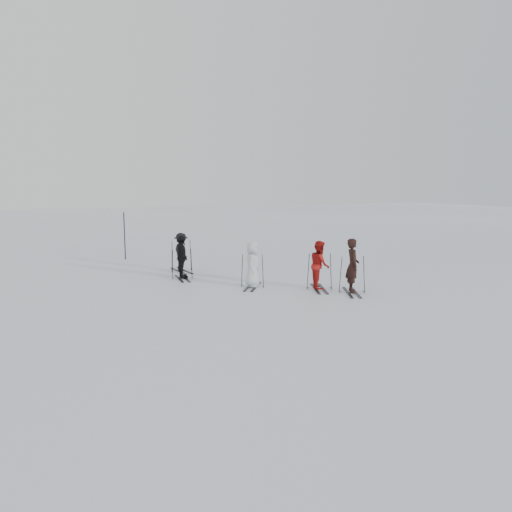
{
  "coord_description": "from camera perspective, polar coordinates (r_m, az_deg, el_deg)",
  "views": [
    {
      "loc": [
        -7.32,
        -15.29,
        3.62
      ],
      "look_at": [
        0.0,
        1.0,
        1.0
      ],
      "focal_mm": 35.0,
      "sensor_mm": 36.0,
      "label": 1
    }
  ],
  "objects": [
    {
      "name": "skier_near_dark",
      "position": [
        16.76,
        10.97,
        -1.16
      ],
      "size": [
        0.66,
        0.77,
        1.79
      ],
      "primitive_type": "imported",
      "rotation": [
        0.0,
        0.0,
        1.14
      ],
      "color": "black",
      "rests_on": "ground"
    },
    {
      "name": "skis_uphill_far",
      "position": [
        20.8,
        -8.53,
        0.08
      ],
      "size": [
        1.88,
        1.1,
        1.32
      ],
      "primitive_type": null,
      "rotation": [
        0.0,
        0.0,
        1.65
      ],
      "color": "black",
      "rests_on": "ground"
    },
    {
      "name": "ground",
      "position": [
        17.33,
        1.36,
        -3.71
      ],
      "size": [
        120.0,
        120.0,
        0.0
      ],
      "primitive_type": "plane",
      "color": "silver",
      "rests_on": "ground"
    },
    {
      "name": "skis_red",
      "position": [
        17.22,
        7.27,
        -1.69
      ],
      "size": [
        1.97,
        1.51,
        1.28
      ],
      "primitive_type": null,
      "rotation": [
        0.0,
        0.0,
        1.19
      ],
      "color": "black",
      "rests_on": "ground"
    },
    {
      "name": "skier_red",
      "position": [
        17.19,
        7.28,
        -1.08
      ],
      "size": [
        0.88,
        0.98,
        1.65
      ],
      "primitive_type": "imported",
      "rotation": [
        0.0,
        0.0,
        1.19
      ],
      "color": "#AD1713",
      "rests_on": "ground"
    },
    {
      "name": "skier_uphill_left",
      "position": [
        19.09,
        -8.46,
        -0.19
      ],
      "size": [
        0.48,
        0.99,
        1.63
      ],
      "primitive_type": "imported",
      "rotation": [
        0.0,
        0.0,
        1.48
      ],
      "color": "black",
      "rests_on": "ground"
    },
    {
      "name": "skis_near_dark",
      "position": [
        16.8,
        10.95,
        -2.04
      ],
      "size": [
        1.97,
        1.56,
        1.27
      ],
      "primitive_type": null,
      "rotation": [
        0.0,
        0.0,
        1.14
      ],
      "color": "black",
      "rests_on": "ground"
    },
    {
      "name": "skier_grey",
      "position": [
        17.39,
        -0.41,
        -1.02
      ],
      "size": [
        0.85,
        0.92,
        1.58
      ],
      "primitive_type": "imported",
      "rotation": [
        0.0,
        0.0,
        0.96
      ],
      "color": "silver",
      "rests_on": "ground"
    },
    {
      "name": "piste_marker",
      "position": [
        24.55,
        -14.79,
        2.23
      ],
      "size": [
        0.05,
        0.05,
        2.25
      ],
      "primitive_type": "cylinder",
      "rotation": [
        0.0,
        0.0,
        0.04
      ],
      "color": "black",
      "rests_on": "ground"
    },
    {
      "name": "skis_grey",
      "position": [
        17.42,
        -0.41,
        -1.62
      ],
      "size": [
        1.86,
        1.67,
        1.21
      ],
      "primitive_type": null,
      "rotation": [
        0.0,
        0.0,
        0.96
      ],
      "color": "black",
      "rests_on": "ground"
    },
    {
      "name": "skier_uphill_far",
      "position": [
        20.78,
        -8.53,
        0.4
      ],
      "size": [
        0.65,
        1.05,
        1.56
      ],
      "primitive_type": "imported",
      "rotation": [
        0.0,
        0.0,
        1.65
      ],
      "color": "black",
      "rests_on": "ground"
    },
    {
      "name": "skis_uphill_left",
      "position": [
        19.13,
        -8.44,
        -0.86
      ],
      "size": [
        1.69,
        1.0,
        1.18
      ],
      "primitive_type": null,
      "rotation": [
        0.0,
        0.0,
        1.48
      ],
      "color": "black",
      "rests_on": "ground"
    }
  ]
}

